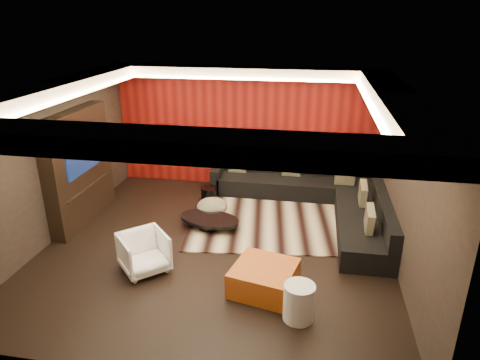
% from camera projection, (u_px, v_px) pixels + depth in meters
% --- Properties ---
extents(floor, '(6.00, 6.00, 0.02)m').
position_uv_depth(floor, '(218.00, 246.00, 7.62)').
color(floor, black).
rests_on(floor, ground).
extents(ceiling, '(6.00, 6.00, 0.02)m').
position_uv_depth(ceiling, '(214.00, 87.00, 6.59)').
color(ceiling, silver).
rests_on(ceiling, ground).
extents(wall_back, '(6.00, 0.02, 2.80)m').
position_uv_depth(wall_back, '(245.00, 128.00, 9.86)').
color(wall_back, black).
rests_on(wall_back, ground).
extents(wall_left, '(0.02, 6.00, 2.80)m').
position_uv_depth(wall_left, '(51.00, 162.00, 7.59)').
color(wall_left, black).
rests_on(wall_left, ground).
extents(wall_right, '(0.02, 6.00, 2.80)m').
position_uv_depth(wall_right, '(405.00, 184.00, 6.62)').
color(wall_right, black).
rests_on(wall_right, ground).
extents(red_feature_wall, '(5.98, 0.05, 2.78)m').
position_uv_depth(red_feature_wall, '(245.00, 128.00, 9.82)').
color(red_feature_wall, '#6B0C0A').
rests_on(red_feature_wall, ground).
extents(soffit_back, '(6.00, 0.60, 0.22)m').
position_uv_depth(soffit_back, '(243.00, 72.00, 9.11)').
color(soffit_back, silver).
rests_on(soffit_back, ground).
extents(soffit_front, '(6.00, 0.60, 0.22)m').
position_uv_depth(soffit_front, '(151.00, 143.00, 4.15)').
color(soffit_front, silver).
rests_on(soffit_front, ground).
extents(soffit_left, '(0.60, 4.80, 0.22)m').
position_uv_depth(soffit_left, '(55.00, 89.00, 7.07)').
color(soffit_left, silver).
rests_on(soffit_left, ground).
extents(soffit_right, '(0.60, 4.80, 0.22)m').
position_uv_depth(soffit_right, '(396.00, 100.00, 6.19)').
color(soffit_right, silver).
rests_on(soffit_right, ground).
extents(cove_back, '(4.80, 0.08, 0.04)m').
position_uv_depth(cove_back, '(240.00, 79.00, 8.83)').
color(cove_back, '#FFD899').
rests_on(cove_back, ground).
extents(cove_front, '(4.80, 0.08, 0.04)m').
position_uv_depth(cove_front, '(163.00, 142.00, 4.50)').
color(cove_front, '#FFD899').
rests_on(cove_front, ground).
extents(cove_left, '(0.08, 4.80, 0.04)m').
position_uv_depth(cove_left, '(75.00, 95.00, 7.04)').
color(cove_left, '#FFD899').
rests_on(cove_left, ground).
extents(cove_right, '(0.08, 4.80, 0.04)m').
position_uv_depth(cove_right, '(371.00, 105.00, 6.28)').
color(cove_right, '#FFD899').
rests_on(cove_right, ground).
extents(tv_surround, '(0.30, 2.00, 2.20)m').
position_uv_depth(tv_surround, '(79.00, 167.00, 8.22)').
color(tv_surround, black).
rests_on(tv_surround, ground).
extents(tv_screen, '(0.04, 1.30, 0.80)m').
position_uv_depth(tv_screen, '(84.00, 150.00, 8.07)').
color(tv_screen, black).
rests_on(tv_screen, ground).
extents(tv_shelf, '(0.04, 1.60, 0.04)m').
position_uv_depth(tv_shelf, '(89.00, 187.00, 8.34)').
color(tv_shelf, black).
rests_on(tv_shelf, ground).
extents(rug, '(4.32, 3.44, 0.02)m').
position_uv_depth(rug, '(290.00, 216.00, 8.69)').
color(rug, beige).
rests_on(rug, floor).
extents(coffee_table, '(1.43, 1.43, 0.20)m').
position_uv_depth(coffee_table, '(210.00, 222.00, 8.20)').
color(coffee_table, black).
rests_on(coffee_table, rug).
extents(drum_stool, '(0.35, 0.35, 0.41)m').
position_uv_depth(drum_stool, '(209.00, 196.00, 9.11)').
color(drum_stool, black).
rests_on(drum_stool, rug).
extents(striped_pouf, '(0.82, 0.82, 0.34)m').
position_uv_depth(striped_pouf, '(212.00, 207.00, 8.70)').
color(striped_pouf, beige).
rests_on(striped_pouf, rug).
extents(white_side_table, '(0.48, 0.48, 0.53)m').
position_uv_depth(white_side_table, '(299.00, 302.00, 5.71)').
color(white_side_table, white).
rests_on(white_side_table, floor).
extents(orange_ottoman, '(1.06, 1.06, 0.39)m').
position_uv_depth(orange_ottoman, '(264.00, 278.00, 6.35)').
color(orange_ottoman, '#AB4B16').
rests_on(orange_ottoman, floor).
extents(armchair, '(0.98, 0.98, 0.64)m').
position_uv_depth(armchair, '(144.00, 253.00, 6.78)').
color(armchair, white).
rests_on(armchair, floor).
extents(sectional_sofa, '(3.65, 3.50, 0.75)m').
position_uv_depth(sectional_sofa, '(318.00, 198.00, 8.95)').
color(sectional_sofa, black).
rests_on(sectional_sofa, floor).
extents(throw_pillows, '(2.99, 2.81, 0.50)m').
position_uv_depth(throw_pillows, '(316.00, 182.00, 8.83)').
color(throw_pillows, beige).
rests_on(throw_pillows, sectional_sofa).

